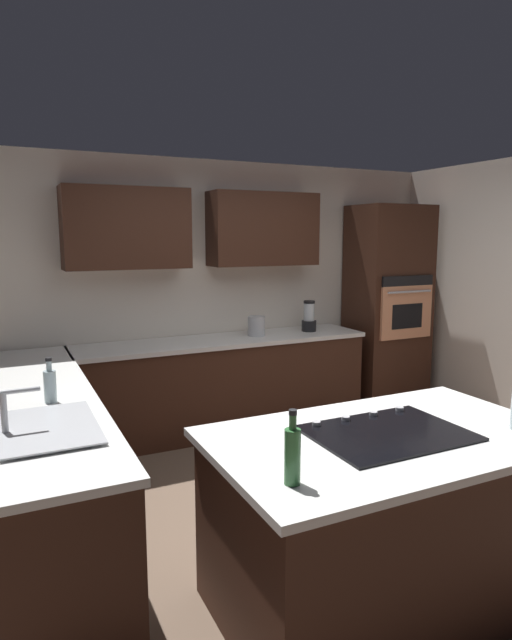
% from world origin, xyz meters
% --- Properties ---
extents(ground_plane, '(14.00, 14.00, 0.00)m').
position_xyz_m(ground_plane, '(0.00, 0.00, 0.00)').
color(ground_plane, brown).
extents(wall_back, '(6.00, 0.44, 2.60)m').
position_xyz_m(wall_back, '(0.07, -2.04, 1.46)').
color(wall_back, silver).
rests_on(wall_back, ground).
extents(lower_cabinets_back, '(2.80, 0.60, 0.86)m').
position_xyz_m(lower_cabinets_back, '(0.10, -1.72, 0.43)').
color(lower_cabinets_back, '#381E14').
rests_on(lower_cabinets_back, ground).
extents(countertop_back, '(2.84, 0.64, 0.04)m').
position_xyz_m(countertop_back, '(0.10, -1.72, 0.88)').
color(countertop_back, silver).
rests_on(countertop_back, lower_cabinets_back).
extents(lower_cabinets_side, '(0.60, 2.90, 0.86)m').
position_xyz_m(lower_cabinets_side, '(1.82, -0.55, 0.43)').
color(lower_cabinets_side, '#381E14').
rests_on(lower_cabinets_side, ground).
extents(countertop_side, '(0.64, 2.94, 0.04)m').
position_xyz_m(countertop_side, '(1.82, -0.55, 0.88)').
color(countertop_side, silver).
rests_on(countertop_side, lower_cabinets_side).
extents(island_base, '(1.68, 0.97, 0.86)m').
position_xyz_m(island_base, '(0.32, 0.95, 0.43)').
color(island_base, '#381E14').
rests_on(island_base, ground).
extents(island_top, '(1.76, 1.05, 0.04)m').
position_xyz_m(island_top, '(0.32, 0.95, 0.88)').
color(island_top, silver).
rests_on(island_top, island_base).
extents(wall_oven, '(0.80, 0.66, 2.20)m').
position_xyz_m(wall_oven, '(-1.85, -1.72, 1.10)').
color(wall_oven, '#381E14').
rests_on(wall_oven, ground).
extents(sink_unit, '(0.46, 0.70, 0.23)m').
position_xyz_m(sink_unit, '(1.83, 0.16, 0.92)').
color(sink_unit, '#515456').
rests_on(sink_unit, countertop_side).
extents(cooktop, '(0.76, 0.56, 0.03)m').
position_xyz_m(cooktop, '(0.32, 0.94, 0.91)').
color(cooktop, black).
rests_on(cooktop, island_top).
extents(blender, '(0.15, 0.15, 0.32)m').
position_xyz_m(blender, '(-0.85, -1.73, 1.04)').
color(blender, black).
rests_on(blender, countertop_back).
extents(kettle, '(0.17, 0.17, 0.19)m').
position_xyz_m(kettle, '(-0.25, -1.73, 1.00)').
color(kettle, '#B7BABF').
rests_on(kettle, countertop_back).
extents(dish_soap_bottle, '(0.07, 0.07, 0.27)m').
position_xyz_m(dish_soap_bottle, '(1.77, -0.32, 1.01)').
color(dish_soap_bottle, silver).
rests_on(dish_soap_bottle, countertop_side).
extents(oil_bottle, '(0.07, 0.07, 0.30)m').
position_xyz_m(oil_bottle, '(1.01, 1.21, 1.02)').
color(oil_bottle, '#336B38').
rests_on(oil_bottle, island_top).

